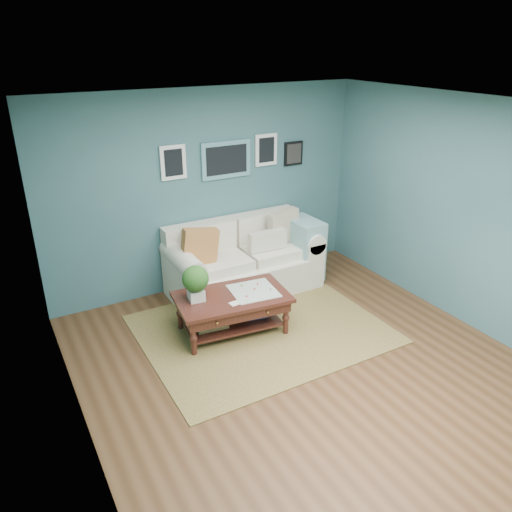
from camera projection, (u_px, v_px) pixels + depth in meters
room_shell at (314, 253)px, 4.80m from camera, size 5.00×5.02×2.70m
area_rug at (261, 329)px, 6.07m from camera, size 2.80×2.24×0.01m
loveseat at (249, 259)px, 6.90m from camera, size 2.11×0.96×1.08m
coffee_table at (226, 302)px, 5.85m from camera, size 1.39×0.91×0.91m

